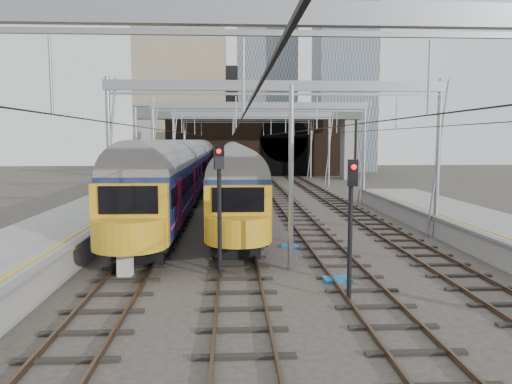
{
  "coord_description": "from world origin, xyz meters",
  "views": [
    {
      "loc": [
        -2.29,
        -16.72,
        4.97
      ],
      "look_at": [
        -1.03,
        7.73,
        2.4
      ],
      "focal_mm": 35.0,
      "sensor_mm": 36.0,
      "label": 1
    }
  ],
  "objects": [
    {
      "name": "overhead_line",
      "position": [
        0.0,
        21.49,
        6.57
      ],
      "size": [
        16.8,
        80.0,
        8.0
      ],
      "color": "gray",
      "rests_on": "ground"
    },
    {
      "name": "platform_left",
      "position": [
        -10.18,
        2.5,
        0.55
      ],
      "size": [
        4.32,
        55.0,
        1.12
      ],
      "color": "gray",
      "rests_on": "ground"
    },
    {
      "name": "equip_cover_a",
      "position": [
        0.47,
        5.92,
        0.05
      ],
      "size": [
        0.89,
        0.72,
        0.09
      ],
      "primitive_type": "cube",
      "rotation": [
        0.0,
        0.0,
        -0.25
      ],
      "color": "#175EAC",
      "rests_on": "ground"
    },
    {
      "name": "ground",
      "position": [
        0.0,
        0.0,
        0.0
      ],
      "size": [
        160.0,
        160.0,
        0.0
      ],
      "primitive_type": "plane",
      "color": "#38332D",
      "rests_on": "ground"
    },
    {
      "name": "city_skyline",
      "position": [
        2.73,
        70.48,
        17.09
      ],
      "size": [
        37.5,
        27.5,
        60.0
      ],
      "color": "tan",
      "rests_on": "ground"
    },
    {
      "name": "equip_cover_c",
      "position": [
        1.46,
        0.3,
        0.06
      ],
      "size": [
        1.01,
        0.75,
        0.11
      ],
      "primitive_type": "cube",
      "rotation": [
        0.0,
        0.0,
        0.09
      ],
      "color": "#175EAC",
      "rests_on": "ground"
    },
    {
      "name": "signal_near_centre",
      "position": [
        1.35,
        -1.99,
        2.81
      ],
      "size": [
        0.34,
        0.45,
        4.39
      ],
      "rotation": [
        0.0,
        0.0,
        -0.22
      ],
      "color": "black",
      "rests_on": "ground"
    },
    {
      "name": "train_second",
      "position": [
        -6.0,
        26.71,
        2.56
      ],
      "size": [
        2.91,
        50.5,
        4.97
      ],
      "color": "black",
      "rests_on": "ground"
    },
    {
      "name": "tracks",
      "position": [
        0.0,
        15.0,
        0.02
      ],
      "size": [
        14.4,
        80.0,
        0.22
      ],
      "color": "#4C3828",
      "rests_on": "ground"
    },
    {
      "name": "train_main",
      "position": [
        -2.0,
        33.85,
        2.44
      ],
      "size": [
        2.73,
        63.07,
        4.72
      ],
      "color": "black",
      "rests_on": "ground"
    },
    {
      "name": "relay_cabinet",
      "position": [
        -6.16,
        1.39,
        0.52
      ],
      "size": [
        0.55,
        0.47,
        1.03
      ],
      "primitive_type": "cube",
      "rotation": [
        0.0,
        0.0,
        -0.07
      ],
      "color": "silver",
      "rests_on": "ground"
    },
    {
      "name": "signal_near_left",
      "position": [
        -2.69,
        0.9,
        3.04
      ],
      "size": [
        0.38,
        0.47,
        4.82
      ],
      "rotation": [
        0.0,
        0.0,
        0.28
      ],
      "color": "black",
      "rests_on": "ground"
    },
    {
      "name": "retaining_wall",
      "position": [
        1.4,
        51.93,
        4.33
      ],
      "size": [
        28.0,
        2.75,
        9.0
      ],
      "color": "black",
      "rests_on": "ground"
    },
    {
      "name": "equip_cover_b",
      "position": [
        -1.11,
        7.95,
        0.05
      ],
      "size": [
        0.98,
        0.72,
        0.11
      ],
      "primitive_type": "cube",
      "rotation": [
        0.0,
        0.0,
        -0.07
      ],
      "color": "#175EAC",
      "rests_on": "ground"
    },
    {
      "name": "overbridge",
      "position": [
        0.0,
        46.0,
        7.27
      ],
      "size": [
        28.0,
        3.0,
        9.25
      ],
      "color": "gray",
      "rests_on": "ground"
    }
  ]
}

